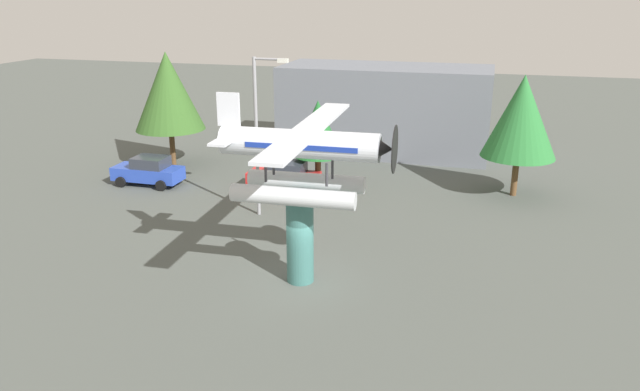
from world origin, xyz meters
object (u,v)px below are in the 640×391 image
at_px(storefront_building, 385,109).
at_px(tree_west, 168,91).
at_px(display_pedestal, 300,240).
at_px(car_near_blue, 149,171).
at_px(floatplane_monument, 302,156).
at_px(car_mid_red, 285,176).
at_px(streetlight_primary, 260,127).
at_px(tree_east, 318,129).
at_px(tree_center_back, 521,117).

xyz_separation_m(storefront_building, tree_west, (-13.16, -7.60, 1.91)).
distance_m(display_pedestal, car_near_blue, 16.22).
relative_size(floatplane_monument, car_mid_red, 2.48).
bearing_deg(streetlight_primary, tree_east, 73.47).
relative_size(streetlight_primary, tree_center_back, 1.18).
height_order(car_mid_red, tree_center_back, tree_center_back).
xyz_separation_m(storefront_building, tree_east, (-2.31, -9.83, 0.51)).
height_order(streetlight_primary, tree_center_back, streetlight_primary).
bearing_deg(tree_west, tree_east, -11.60).
distance_m(car_near_blue, streetlight_primary, 9.86).
height_order(storefront_building, tree_east, storefront_building).
bearing_deg(storefront_building, floatplane_monument, -88.72).
height_order(floatplane_monument, tree_west, floatplane_monument).
bearing_deg(tree_east, streetlight_primary, -106.53).
relative_size(streetlight_primary, tree_east, 1.56).
height_order(car_near_blue, tree_center_back, tree_center_back).
xyz_separation_m(display_pedestal, floatplane_monument, (0.13, 0.00, 3.47)).
xyz_separation_m(floatplane_monument, tree_center_back, (8.53, 13.80, -0.65)).
bearing_deg(car_mid_red, tree_west, -19.90).
bearing_deg(tree_east, tree_center_back, 8.21).
xyz_separation_m(car_near_blue, storefront_building, (12.41, 12.03, 2.22)).
bearing_deg(storefront_building, display_pedestal, -89.06).
relative_size(display_pedestal, storefront_building, 0.24).
relative_size(car_near_blue, storefront_building, 0.28).
xyz_separation_m(tree_east, tree_center_back, (11.32, 1.63, 1.01)).
height_order(car_near_blue, tree_west, tree_west).
relative_size(streetlight_primary, tree_west, 1.09).
bearing_deg(tree_east, car_near_blue, -167.68).
bearing_deg(tree_center_back, tree_west, 178.46).
distance_m(car_mid_red, tree_east, 3.41).
relative_size(car_mid_red, tree_east, 0.80).
distance_m(streetlight_primary, storefront_building, 15.71).
xyz_separation_m(car_near_blue, tree_center_back, (21.42, 3.84, 3.74)).
bearing_deg(car_mid_red, streetlight_primary, 92.20).
bearing_deg(tree_west, display_pedestal, -46.80).
relative_size(tree_east, tree_center_back, 0.76).
height_order(car_mid_red, tree_east, tree_east).
distance_m(display_pedestal, tree_west, 20.01).
bearing_deg(tree_center_back, storefront_building, 137.74).
bearing_deg(display_pedestal, car_mid_red, 111.65).
bearing_deg(storefront_building, tree_east, -103.22).
relative_size(car_near_blue, tree_center_back, 0.60).
height_order(storefront_building, tree_center_back, tree_center_back).
xyz_separation_m(display_pedestal, streetlight_primary, (-4.24, 6.86, 2.95)).
height_order(car_near_blue, car_mid_red, same).
bearing_deg(car_near_blue, tree_center_back, -169.84).
bearing_deg(streetlight_primary, storefront_building, 75.61).
bearing_deg(display_pedestal, tree_west, 133.20).
relative_size(car_near_blue, car_mid_red, 1.00).
height_order(display_pedestal, tree_west, tree_west).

